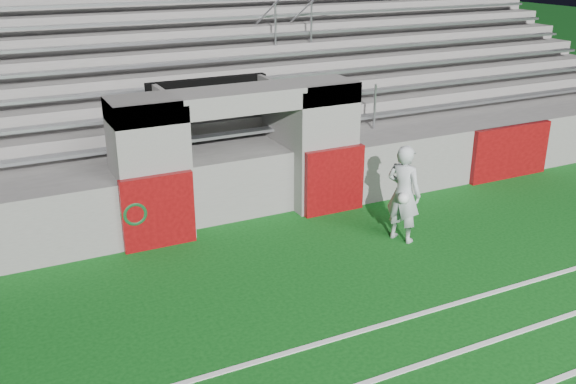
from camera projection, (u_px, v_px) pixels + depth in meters
ground at (328, 298)px, 9.87m from camera, size 90.00×90.00×0.00m
stadium_structure at (172, 99)px, 16.00m from camera, size 26.00×8.48×5.42m
goalkeeper_with_ball at (403, 194)px, 11.52m from camera, size 0.67×0.78×1.82m
hose_coil at (135, 214)px, 11.14m from camera, size 0.48×0.14×0.48m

